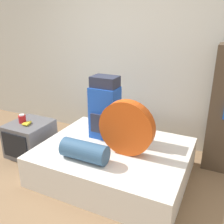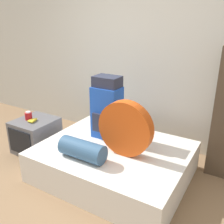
{
  "view_description": "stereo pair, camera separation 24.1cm",
  "coord_description": "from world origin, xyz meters",
  "px_view_note": "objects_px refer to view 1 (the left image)",
  "views": [
    {
      "loc": [
        1.3,
        -1.67,
        1.83
      ],
      "look_at": [
        0.14,
        0.73,
        0.83
      ],
      "focal_mm": 40.0,
      "sensor_mm": 36.0,
      "label": 1
    },
    {
      "loc": [
        1.51,
        -1.55,
        1.83
      ],
      "look_at": [
        0.14,
        0.73,
        0.83
      ],
      "focal_mm": 40.0,
      "sensor_mm": 36.0,
      "label": 2
    }
  ],
  "objects_px": {
    "sleeping_roll": "(84,151)",
    "canister": "(22,119)",
    "tent_bag": "(127,128)",
    "television": "(30,138)",
    "backpack": "(105,109)"
  },
  "relations": [
    {
      "from": "backpack",
      "to": "television",
      "type": "distance_m",
      "value": 1.21
    },
    {
      "from": "television",
      "to": "canister",
      "type": "bearing_deg",
      "value": -165.77
    },
    {
      "from": "sleeping_roll",
      "to": "television",
      "type": "relative_size",
      "value": 0.92
    },
    {
      "from": "backpack",
      "to": "canister",
      "type": "distance_m",
      "value": 1.19
    },
    {
      "from": "television",
      "to": "backpack",
      "type": "bearing_deg",
      "value": 14.43
    },
    {
      "from": "sleeping_roll",
      "to": "canister",
      "type": "bearing_deg",
      "value": 165.15
    },
    {
      "from": "tent_bag",
      "to": "television",
      "type": "distance_m",
      "value": 1.54
    },
    {
      "from": "sleeping_roll",
      "to": "canister",
      "type": "height_order",
      "value": "canister"
    },
    {
      "from": "tent_bag",
      "to": "television",
      "type": "height_order",
      "value": "tent_bag"
    },
    {
      "from": "tent_bag",
      "to": "sleeping_roll",
      "type": "xyz_separation_m",
      "value": [
        -0.36,
        -0.33,
        -0.21
      ]
    },
    {
      "from": "tent_bag",
      "to": "sleeping_roll",
      "type": "bearing_deg",
      "value": -137.05
    },
    {
      "from": "television",
      "to": "canister",
      "type": "height_order",
      "value": "canister"
    },
    {
      "from": "television",
      "to": "canister",
      "type": "distance_m",
      "value": 0.31
    },
    {
      "from": "canister",
      "to": "tent_bag",
      "type": "bearing_deg",
      "value": 0.52
    },
    {
      "from": "tent_bag",
      "to": "canister",
      "type": "relative_size",
      "value": 5.21
    }
  ]
}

